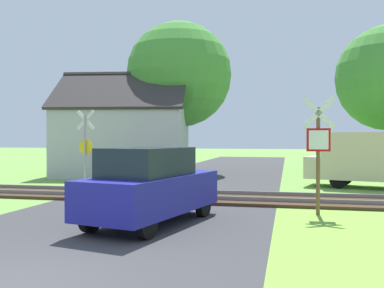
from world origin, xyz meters
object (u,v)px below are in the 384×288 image
Objects in this scene: stop_sign_near at (318,147)px; mail_truck at (374,157)px; crossing_sign_far at (85,143)px; tree_center at (179,75)px; parked_car at (151,186)px; house at (125,139)px.

mail_truck is (2.62, 6.78, -0.54)m from stop_sign_near.
crossing_sign_far is at bearing -32.84° from stop_sign_near.
tree_center reaches higher than parked_car.
house is (-9.57, 10.75, 0.17)m from stop_sign_near.
crossing_sign_far is at bearing 112.72° from mail_truck.
stop_sign_near is 0.96× the size of crossing_sign_far.
tree_center is (2.20, 7.53, 3.93)m from crossing_sign_far.
crossing_sign_far is at bearing 139.09° from parked_car.
tree_center reaches higher than mail_truck.
parked_car is (-3.87, -2.10, -0.88)m from stop_sign_near.
stop_sign_near is at bearing -57.01° from house.
stop_sign_near is 4.49m from parked_car.
stop_sign_near reaches higher than parked_car.
stop_sign_near is at bearing -24.02° from crossing_sign_far.
parked_car is at bearing 159.13° from mail_truck.
stop_sign_near is at bearing -61.21° from tree_center.
crossing_sign_far is (-9.21, 5.24, 0.03)m from stop_sign_near.
parked_car is at bearing -48.33° from crossing_sign_far.
house reaches higher than crossing_sign_far.
crossing_sign_far is 0.37× the size of tree_center.
house reaches higher than parked_car.
mail_truck is at bearing 13.05° from crossing_sign_far.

